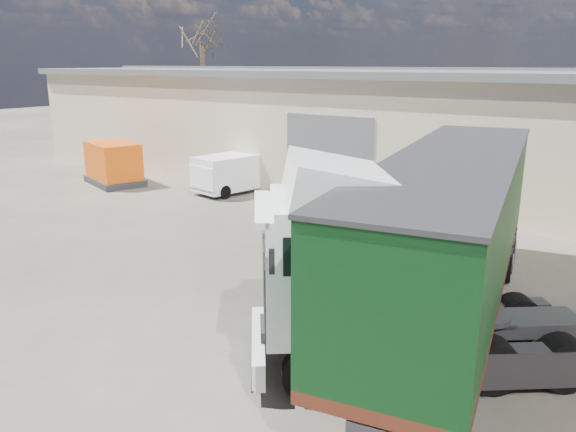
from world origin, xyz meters
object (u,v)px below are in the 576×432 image
Objects in this scene: box_trailer at (451,223)px; orange_skip at (114,166)px; tractor_unit at (365,283)px; panel_van at (235,172)px; bare_tree at (202,27)px.

box_trailer is 3.21× the size of orange_skip.
tractor_unit is 19.43m from orange_skip.
tractor_unit is at bearing -30.79° from panel_van.
tractor_unit reaches higher than panel_van.
bare_tree is at bearing 132.84° from box_trailer.
tractor_unit is at bearing -6.79° from orange_skip.
bare_tree is 0.82× the size of box_trailer.
panel_van is (11.50, -10.56, -7.05)m from bare_tree.
orange_skip reaches higher than panel_van.
orange_skip is at bearing -153.19° from tractor_unit.
tractor_unit is 1.42× the size of panel_van.
bare_tree reaches higher than tractor_unit.
bare_tree reaches higher than box_trailer.
orange_skip is (-17.54, 8.31, -0.87)m from tractor_unit.
tractor_unit reaches higher than orange_skip.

